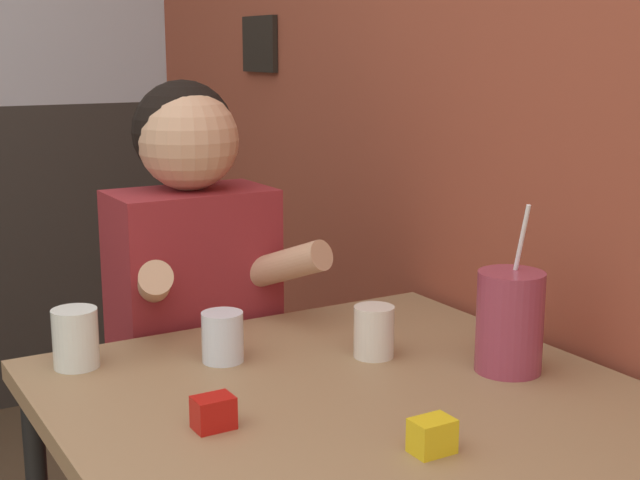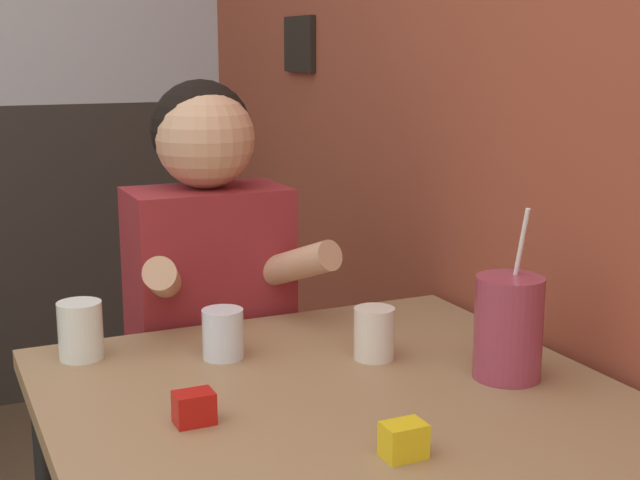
% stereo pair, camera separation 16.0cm
% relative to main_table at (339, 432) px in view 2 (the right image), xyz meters
% --- Properties ---
extents(brick_wall_right, '(0.08, 4.39, 2.70)m').
position_rel_main_table_xyz_m(brick_wall_right, '(0.51, 0.87, 0.68)').
color(brick_wall_right, brown).
rests_on(brick_wall_right, ground_plane).
extents(main_table, '(0.93, 0.92, 0.74)m').
position_rel_main_table_xyz_m(main_table, '(0.00, 0.00, 0.00)').
color(main_table, '#93704C').
rests_on(main_table, ground_plane).
extents(person_seated, '(0.42, 0.41, 1.23)m').
position_rel_main_table_xyz_m(person_seated, '(-0.04, 0.58, -0.01)').
color(person_seated, maroon).
rests_on(person_seated, ground_plane).
extents(cocktail_pitcher, '(0.12, 0.12, 0.30)m').
position_rel_main_table_xyz_m(cocktail_pitcher, '(0.30, -0.05, 0.16)').
color(cocktail_pitcher, '#99384C').
rests_on(cocktail_pitcher, main_table).
extents(glass_near_pitcher, '(0.08, 0.08, 0.09)m').
position_rel_main_table_xyz_m(glass_near_pitcher, '(-0.11, 0.25, 0.11)').
color(glass_near_pitcher, silver).
rests_on(glass_near_pitcher, main_table).
extents(glass_center, '(0.08, 0.08, 0.11)m').
position_rel_main_table_xyz_m(glass_center, '(-0.35, 0.36, 0.12)').
color(glass_center, silver).
rests_on(glass_center, main_table).
extents(glass_far_side, '(0.08, 0.08, 0.10)m').
position_rel_main_table_xyz_m(glass_far_side, '(0.14, 0.14, 0.11)').
color(glass_far_side, silver).
rests_on(glass_far_side, main_table).
extents(condiment_ketchup, '(0.06, 0.04, 0.05)m').
position_rel_main_table_xyz_m(condiment_ketchup, '(-0.25, -0.01, 0.09)').
color(condiment_ketchup, '#B7140F').
rests_on(condiment_ketchup, main_table).
extents(condiment_mustard, '(0.06, 0.04, 0.05)m').
position_rel_main_table_xyz_m(condiment_mustard, '(-0.02, -0.24, 0.09)').
color(condiment_mustard, yellow).
rests_on(condiment_mustard, main_table).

